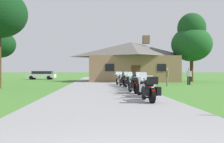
{
  "coord_description": "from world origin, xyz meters",
  "views": [
    {
      "loc": [
        -0.45,
        -3.26,
        1.42
      ],
      "look_at": [
        1.07,
        23.39,
        1.37
      ],
      "focal_mm": 43.55,
      "sensor_mm": 36.0,
      "label": 1
    }
  ],
  "objects_px": {
    "motorcycle_black_nearest_to_camera": "(149,89)",
    "parked_white_suv_far_left": "(42,75)",
    "bystander_olive_shirt_beside_signpost": "(167,76)",
    "tree_right_of_lodge": "(192,39)",
    "bystander_white_shirt_near_lodge": "(189,76)",
    "motorcycle_silver_fourth_in_row": "(133,83)",
    "motorcycle_green_third_in_row": "(134,84)",
    "tree_left_far": "(0,41)",
    "motorcycle_green_fifth_in_row": "(129,81)",
    "motorcycle_white_sixth_in_row": "(123,80)",
    "motorcycle_silver_farthest_in_row": "(120,79)",
    "motorcycle_white_second_in_row": "(145,86)"
  },
  "relations": [
    {
      "from": "motorcycle_black_nearest_to_camera",
      "to": "parked_white_suv_far_left",
      "type": "distance_m",
      "value": 35.75
    },
    {
      "from": "bystander_olive_shirt_beside_signpost",
      "to": "tree_right_of_lodge",
      "type": "height_order",
      "value": "tree_right_of_lodge"
    },
    {
      "from": "bystander_olive_shirt_beside_signpost",
      "to": "bystander_white_shirt_near_lodge",
      "type": "bearing_deg",
      "value": -31.12
    },
    {
      "from": "motorcycle_black_nearest_to_camera",
      "to": "motorcycle_silver_fourth_in_row",
      "type": "distance_m",
      "value": 7.03
    },
    {
      "from": "motorcycle_green_third_in_row",
      "to": "bystander_white_shirt_near_lodge",
      "type": "bearing_deg",
      "value": 49.38
    },
    {
      "from": "bystander_white_shirt_near_lodge",
      "to": "tree_left_far",
      "type": "xyz_separation_m",
      "value": [
        -22.72,
        11.01,
        4.62
      ]
    },
    {
      "from": "motorcycle_green_fifth_in_row",
      "to": "motorcycle_white_sixth_in_row",
      "type": "bearing_deg",
      "value": 89.67
    },
    {
      "from": "motorcycle_green_fifth_in_row",
      "to": "bystander_white_shirt_near_lodge",
      "type": "height_order",
      "value": "bystander_white_shirt_near_lodge"
    },
    {
      "from": "motorcycle_silver_farthest_in_row",
      "to": "parked_white_suv_far_left",
      "type": "height_order",
      "value": "parked_white_suv_far_left"
    },
    {
      "from": "motorcycle_green_third_in_row",
      "to": "motorcycle_white_sixth_in_row",
      "type": "xyz_separation_m",
      "value": [
        0.05,
        7.25,
        0.0
      ]
    },
    {
      "from": "motorcycle_silver_farthest_in_row",
      "to": "bystander_olive_shirt_beside_signpost",
      "type": "relative_size",
      "value": 1.24
    },
    {
      "from": "bystander_white_shirt_near_lodge",
      "to": "motorcycle_white_sixth_in_row",
      "type": "bearing_deg",
      "value": 57.75
    },
    {
      "from": "motorcycle_white_sixth_in_row",
      "to": "motorcycle_silver_farthest_in_row",
      "type": "bearing_deg",
      "value": 82.74
    },
    {
      "from": "motorcycle_white_second_in_row",
      "to": "tree_right_of_lodge",
      "type": "relative_size",
      "value": 0.23
    },
    {
      "from": "motorcycle_silver_farthest_in_row",
      "to": "motorcycle_silver_fourth_in_row",
      "type": "bearing_deg",
      "value": -99.51
    },
    {
      "from": "motorcycle_white_second_in_row",
      "to": "bystander_olive_shirt_beside_signpost",
      "type": "xyz_separation_m",
      "value": [
        4.15,
        11.2,
        0.32
      ]
    },
    {
      "from": "motorcycle_white_second_in_row",
      "to": "tree_right_of_lodge",
      "type": "height_order",
      "value": "tree_right_of_lodge"
    },
    {
      "from": "motorcycle_white_second_in_row",
      "to": "tree_right_of_lodge",
      "type": "xyz_separation_m",
      "value": [
        10.07,
        21.23,
        4.98
      ]
    },
    {
      "from": "motorcycle_silver_fourth_in_row",
      "to": "tree_left_far",
      "type": "distance_m",
      "value": 25.49
    },
    {
      "from": "motorcycle_silver_farthest_in_row",
      "to": "tree_right_of_lodge",
      "type": "distance_m",
      "value": 14.48
    },
    {
      "from": "motorcycle_silver_farthest_in_row",
      "to": "tree_left_far",
      "type": "xyz_separation_m",
      "value": [
        -15.59,
        11.76,
        4.95
      ]
    },
    {
      "from": "motorcycle_silver_farthest_in_row",
      "to": "parked_white_suv_far_left",
      "type": "distance_m",
      "value": 22.38
    },
    {
      "from": "tree_left_far",
      "to": "motorcycle_green_third_in_row",
      "type": "bearing_deg",
      "value": -54.34
    },
    {
      "from": "motorcycle_green_third_in_row",
      "to": "bystander_olive_shirt_beside_signpost",
      "type": "xyz_separation_m",
      "value": [
        4.37,
        8.83,
        0.32
      ]
    },
    {
      "from": "motorcycle_silver_farthest_in_row",
      "to": "tree_left_far",
      "type": "distance_m",
      "value": 20.15
    },
    {
      "from": "bystander_white_shirt_near_lodge",
      "to": "parked_white_suv_far_left",
      "type": "height_order",
      "value": "bystander_white_shirt_near_lodge"
    },
    {
      "from": "motorcycle_silver_fourth_in_row",
      "to": "bystander_white_shirt_near_lodge",
      "type": "xyz_separation_m",
      "value": [
        6.87,
        8.32,
        0.34
      ]
    },
    {
      "from": "motorcycle_green_third_in_row",
      "to": "bystander_white_shirt_near_lodge",
      "type": "height_order",
      "value": "bystander_white_shirt_near_lodge"
    },
    {
      "from": "motorcycle_silver_fourth_in_row",
      "to": "motorcycle_green_fifth_in_row",
      "type": "height_order",
      "value": "same"
    },
    {
      "from": "motorcycle_black_nearest_to_camera",
      "to": "bystander_olive_shirt_beside_signpost",
      "type": "distance_m",
      "value": 14.13
    },
    {
      "from": "motorcycle_black_nearest_to_camera",
      "to": "motorcycle_green_third_in_row",
      "type": "relative_size",
      "value": 1.0
    },
    {
      "from": "motorcycle_green_third_in_row",
      "to": "motorcycle_green_fifth_in_row",
      "type": "height_order",
      "value": "same"
    },
    {
      "from": "motorcycle_silver_fourth_in_row",
      "to": "motorcycle_white_second_in_row",
      "type": "bearing_deg",
      "value": -96.82
    },
    {
      "from": "bystander_white_shirt_near_lodge",
      "to": "parked_white_suv_far_left",
      "type": "bearing_deg",
      "value": -13.51
    },
    {
      "from": "motorcycle_silver_farthest_in_row",
      "to": "bystander_white_shirt_near_lodge",
      "type": "xyz_separation_m",
      "value": [
        7.13,
        0.75,
        0.33
      ]
    },
    {
      "from": "tree_left_far",
      "to": "tree_right_of_lodge",
      "type": "bearing_deg",
      "value": -6.36
    },
    {
      "from": "parked_white_suv_far_left",
      "to": "bystander_olive_shirt_beside_signpost",
      "type": "bearing_deg",
      "value": -139.08
    },
    {
      "from": "motorcycle_black_nearest_to_camera",
      "to": "tree_left_far",
      "type": "bearing_deg",
      "value": 116.63
    },
    {
      "from": "motorcycle_green_fifth_in_row",
      "to": "tree_right_of_lodge",
      "type": "bearing_deg",
      "value": 48.9
    },
    {
      "from": "motorcycle_silver_fourth_in_row",
      "to": "bystander_white_shirt_near_lodge",
      "type": "distance_m",
      "value": 10.79
    },
    {
      "from": "bystander_white_shirt_near_lodge",
      "to": "tree_left_far",
      "type": "bearing_deg",
      "value": 5.65
    },
    {
      "from": "bystander_white_shirt_near_lodge",
      "to": "parked_white_suv_far_left",
      "type": "distance_m",
      "value": 26.18
    },
    {
      "from": "motorcycle_black_nearest_to_camera",
      "to": "motorcycle_silver_farthest_in_row",
      "type": "distance_m",
      "value": 14.6
    },
    {
      "from": "motorcycle_green_fifth_in_row",
      "to": "tree_left_far",
      "type": "distance_m",
      "value": 23.63
    },
    {
      "from": "bystander_white_shirt_near_lodge",
      "to": "tree_right_of_lodge",
      "type": "distance_m",
      "value": 9.88
    },
    {
      "from": "motorcycle_white_second_in_row",
      "to": "motorcycle_white_sixth_in_row",
      "type": "relative_size",
      "value": 1.0
    },
    {
      "from": "motorcycle_green_fifth_in_row",
      "to": "motorcycle_black_nearest_to_camera",
      "type": "bearing_deg",
      "value": -96.62
    },
    {
      "from": "motorcycle_green_fifth_in_row",
      "to": "motorcycle_silver_farthest_in_row",
      "type": "distance_m",
      "value": 5.05
    },
    {
      "from": "bystander_white_shirt_near_lodge",
      "to": "tree_left_far",
      "type": "relative_size",
      "value": 0.2
    },
    {
      "from": "motorcycle_green_third_in_row",
      "to": "bystander_white_shirt_near_lodge",
      "type": "relative_size",
      "value": 1.23
    }
  ]
}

